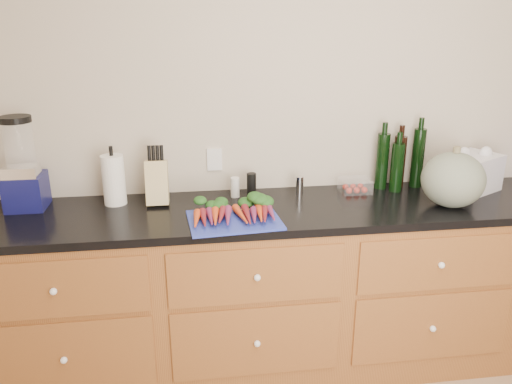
{
  "coord_description": "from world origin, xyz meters",
  "views": [
    {
      "loc": [
        -0.73,
        -1.04,
        1.85
      ],
      "look_at": [
        -0.43,
        1.2,
        1.06
      ],
      "focal_mm": 35.0,
      "sensor_mm": 36.0,
      "label": 1
    }
  ],
  "objects": [
    {
      "name": "knife_block",
      "position": [
        -0.9,
        1.44,
        1.05
      ],
      "size": [
        0.11,
        0.11,
        0.22
      ],
      "primitive_type": "cube",
      "color": "tan",
      "rests_on": "countertop"
    },
    {
      "name": "tomato_box",
      "position": [
        0.16,
        1.47,
        0.98
      ],
      "size": [
        0.16,
        0.13,
        0.08
      ],
      "primitive_type": "cube",
      "color": "white",
      "rests_on": "countertop"
    },
    {
      "name": "squash",
      "position": [
        0.57,
        1.19,
        1.08
      ],
      "size": [
        0.31,
        0.31,
        0.28
      ],
      "primitive_type": "ellipsoid",
      "color": "#5A6655",
      "rests_on": "countertop"
    },
    {
      "name": "cutting_board",
      "position": [
        -0.54,
        1.14,
        0.95
      ],
      "size": [
        0.45,
        0.36,
        0.01
      ],
      "primitive_type": "cube",
      "rotation": [
        0.0,
        0.0,
        0.08
      ],
      "color": "#2537A8",
      "rests_on": "countertop"
    },
    {
      "name": "wall_back",
      "position": [
        0.0,
        1.62,
        1.3
      ],
      "size": [
        4.1,
        0.05,
        2.6
      ],
      "primitive_type": "cube",
      "color": "beige",
      "rests_on": "ground"
    },
    {
      "name": "countertop",
      "position": [
        0.0,
        1.3,
        0.92
      ],
      "size": [
        3.64,
        0.62,
        0.04
      ],
      "primitive_type": "cube",
      "color": "black",
      "rests_on": "cabinets"
    },
    {
      "name": "canister_chrome",
      "position": [
        -0.15,
        1.48,
        0.99
      ],
      "size": [
        0.04,
        0.04,
        0.1
      ],
      "primitive_type": "cylinder",
      "color": "silver",
      "rests_on": "countertop"
    },
    {
      "name": "grinder_pepper",
      "position": [
        -0.41,
        1.48,
        1.0
      ],
      "size": [
        0.05,
        0.05,
        0.13
      ],
      "primitive_type": "cylinder",
      "color": "black",
      "rests_on": "countertop"
    },
    {
      "name": "blender_appliance",
      "position": [
        -1.55,
        1.46,
        1.14
      ],
      "size": [
        0.19,
        0.19,
        0.47
      ],
      "color": "#10114C",
      "rests_on": "countertop"
    },
    {
      "name": "paper_towel",
      "position": [
        -1.12,
        1.46,
        1.07
      ],
      "size": [
        0.11,
        0.11,
        0.26
      ],
      "primitive_type": "cylinder",
      "color": "white",
      "rests_on": "countertop"
    },
    {
      "name": "carrots",
      "position": [
        -0.54,
        1.18,
        0.97
      ],
      "size": [
        0.39,
        0.29,
        0.06
      ],
      "color": "#DD451A",
      "rests_on": "cutting_board"
    },
    {
      "name": "cabinets",
      "position": [
        0.0,
        1.3,
        0.45
      ],
      "size": [
        3.6,
        0.64,
        0.9
      ],
      "color": "brown",
      "rests_on": "ground"
    },
    {
      "name": "grinder_salt",
      "position": [
        -0.5,
        1.48,
        0.99
      ],
      "size": [
        0.05,
        0.05,
        0.11
      ],
      "primitive_type": "cylinder",
      "color": "silver",
      "rests_on": "countertop"
    },
    {
      "name": "bottles",
      "position": [
        0.42,
        1.51,
        1.09
      ],
      "size": [
        0.28,
        0.14,
        0.33
      ],
      "color": "black",
      "rests_on": "countertop"
    },
    {
      "name": "grocery_bag",
      "position": [
        0.82,
        1.42,
        1.04
      ],
      "size": [
        0.35,
        0.32,
        0.2
      ],
      "primitive_type": null,
      "rotation": [
        0.0,
        0.0,
        0.49
      ],
      "color": "white",
      "rests_on": "countertop"
    }
  ]
}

